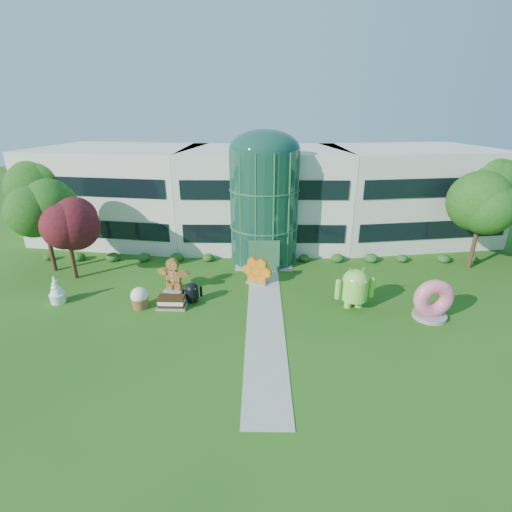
# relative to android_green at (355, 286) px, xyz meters

# --- Properties ---
(ground) EXTENTS (140.00, 140.00, 0.00)m
(ground) POSITION_rel_android_green_xyz_m (-6.21, -2.94, -1.65)
(ground) COLOR #215114
(ground) RESTS_ON ground
(building) EXTENTS (46.00, 15.00, 9.30)m
(building) POSITION_rel_android_green_xyz_m (-6.21, 15.06, 3.00)
(building) COLOR beige
(building) RESTS_ON ground
(atrium) EXTENTS (6.00, 6.00, 9.80)m
(atrium) POSITION_rel_android_green_xyz_m (-6.21, 9.06, 3.25)
(atrium) COLOR #194738
(atrium) RESTS_ON ground
(walkway) EXTENTS (2.40, 20.00, 0.04)m
(walkway) POSITION_rel_android_green_xyz_m (-6.21, -0.94, -1.63)
(walkway) COLOR #9E9E93
(walkway) RESTS_ON ground
(tree_red) EXTENTS (4.00, 4.00, 6.00)m
(tree_red) POSITION_rel_android_green_xyz_m (-21.71, 4.56, 1.35)
(tree_red) COLOR #3F0C14
(tree_red) RESTS_ON ground
(trees_backdrop) EXTENTS (52.00, 8.00, 8.40)m
(trees_backdrop) POSITION_rel_android_green_xyz_m (-6.21, 10.06, 2.55)
(trees_backdrop) COLOR #204812
(trees_backdrop) RESTS_ON ground
(android_green) EXTENTS (3.16, 2.33, 3.31)m
(android_green) POSITION_rel_android_green_xyz_m (0.00, 0.00, 0.00)
(android_green) COLOR #77D143
(android_green) RESTS_ON ground
(android_black) EXTENTS (1.79, 1.48, 1.75)m
(android_black) POSITION_rel_android_green_xyz_m (-11.40, 0.55, -0.78)
(android_black) COLOR black
(android_black) RESTS_ON ground
(donut) EXTENTS (2.85, 1.60, 2.83)m
(donut) POSITION_rel_android_green_xyz_m (4.76, -1.36, -0.24)
(donut) COLOR #E55775
(donut) RESTS_ON ground
(gingerbread) EXTENTS (3.11, 1.93, 2.68)m
(gingerbread) POSITION_rel_android_green_xyz_m (-13.10, 2.34, -0.31)
(gingerbread) COLOR brown
(gingerbread) RESTS_ON ground
(ice_cream_sandwich) EXTENTS (2.03, 1.05, 0.89)m
(ice_cream_sandwich) POSITION_rel_android_green_xyz_m (-12.71, -0.29, -1.21)
(ice_cream_sandwich) COLOR black
(ice_cream_sandwich) RESTS_ON ground
(honeycomb) EXTENTS (2.66, 1.80, 1.97)m
(honeycomb) POSITION_rel_android_green_xyz_m (-6.77, 3.74, -0.67)
(honeycomb) COLOR orange
(honeycomb) RESTS_ON ground
(froyo) EXTENTS (1.60, 1.60, 2.08)m
(froyo) POSITION_rel_android_green_xyz_m (-21.02, 0.39, -0.61)
(froyo) COLOR white
(froyo) RESTS_ON ground
(cupcake) EXTENTS (1.63, 1.63, 1.56)m
(cupcake) POSITION_rel_android_green_xyz_m (-14.90, -0.28, -0.87)
(cupcake) COLOR white
(cupcake) RESTS_ON ground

